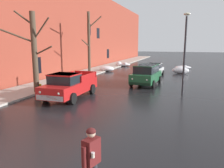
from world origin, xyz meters
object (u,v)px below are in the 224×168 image
(bare_tree_mid_block, at_px, (89,43))
(sedan_white_parked_kerbside_mid, at_px, (153,70))
(pickup_truck_red_approaching_near_lane, at_px, (69,85))
(bare_tree_second_along_sidewalk, at_px, (34,52))
(suv_green_parked_kerbside_close, at_px, (146,74))
(street_lamp_post, at_px, (185,50))
(fire_hydrant, at_px, (40,88))
(pedestrian_with_coffee, at_px, (91,157))

(bare_tree_mid_block, distance_m, sedan_white_parked_kerbside_mid, 7.87)
(bare_tree_mid_block, height_order, pickup_truck_red_approaching_near_lane, bare_tree_mid_block)
(bare_tree_second_along_sidewalk, distance_m, sedan_white_parked_kerbside_mid, 14.00)
(bare_tree_mid_block, height_order, suv_green_parked_kerbside_close, bare_tree_mid_block)
(bare_tree_second_along_sidewalk, bearing_deg, street_lamp_post, 18.47)
(fire_hydrant, relative_size, street_lamp_post, 0.12)
(fire_hydrant, bearing_deg, bare_tree_second_along_sidewalk, -116.59)
(bare_tree_second_along_sidewalk, distance_m, pickup_truck_red_approaching_near_lane, 3.76)
(bare_tree_second_along_sidewalk, bearing_deg, sedan_white_parked_kerbside_mid, 60.44)
(bare_tree_second_along_sidewalk, bearing_deg, pickup_truck_red_approaching_near_lane, -6.22)
(bare_tree_second_along_sidewalk, relative_size, street_lamp_post, 1.03)
(suv_green_parked_kerbside_close, bearing_deg, bare_tree_second_along_sidewalk, -138.61)
(bare_tree_mid_block, relative_size, street_lamp_post, 1.22)
(sedan_white_parked_kerbside_mid, distance_m, fire_hydrant, 13.49)
(sedan_white_parked_kerbside_mid, distance_m, street_lamp_post, 9.59)
(pickup_truck_red_approaching_near_lane, relative_size, pedestrian_with_coffee, 2.92)
(pedestrian_with_coffee, height_order, street_lamp_post, street_lamp_post)
(bare_tree_mid_block, distance_m, pedestrian_with_coffee, 20.36)
(sedan_white_parked_kerbside_mid, xyz_separation_m, pedestrian_with_coffee, (1.76, -20.98, 0.28))
(pickup_truck_red_approaching_near_lane, height_order, street_lamp_post, street_lamp_post)
(sedan_white_parked_kerbside_mid, distance_m, pedestrian_with_coffee, 21.05)
(pedestrian_with_coffee, distance_m, fire_hydrant, 12.53)
(bare_tree_second_along_sidewalk, height_order, fire_hydrant, bare_tree_second_along_sidewalk)
(suv_green_parked_kerbside_close, relative_size, pedestrian_with_coffee, 2.60)
(pickup_truck_red_approaching_near_lane, distance_m, sedan_white_parked_kerbside_mid, 12.91)
(pickup_truck_red_approaching_near_lane, bearing_deg, fire_hydrant, 167.97)
(suv_green_parked_kerbside_close, bearing_deg, street_lamp_post, -41.08)
(pedestrian_with_coffee, relative_size, street_lamp_post, 0.30)
(street_lamp_post, bearing_deg, bare_tree_mid_block, 150.20)
(bare_tree_second_along_sidewalk, relative_size, pickup_truck_red_approaching_near_lane, 1.17)
(bare_tree_second_along_sidewalk, height_order, sedan_white_parked_kerbside_mid, bare_tree_second_along_sidewalk)
(bare_tree_second_along_sidewalk, height_order, pedestrian_with_coffee, bare_tree_second_along_sidewalk)
(bare_tree_mid_block, bearing_deg, suv_green_parked_kerbside_close, -23.55)
(bare_tree_second_along_sidewalk, distance_m, bare_tree_mid_block, 9.34)
(suv_green_parked_kerbside_close, bearing_deg, fire_hydrant, -139.36)
(bare_tree_mid_block, relative_size, pickup_truck_red_approaching_near_lane, 1.38)
(fire_hydrant, bearing_deg, pedestrian_with_coffee, -47.69)
(bare_tree_second_along_sidewalk, relative_size, sedan_white_parked_kerbside_mid, 1.40)
(pedestrian_with_coffee, bearing_deg, fire_hydrant, 132.31)
(sedan_white_parked_kerbside_mid, bearing_deg, bare_tree_second_along_sidewalk, -119.56)
(street_lamp_post, bearing_deg, pickup_truck_red_approaching_near_lane, -152.70)
(bare_tree_mid_block, relative_size, suv_green_parked_kerbside_close, 1.56)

